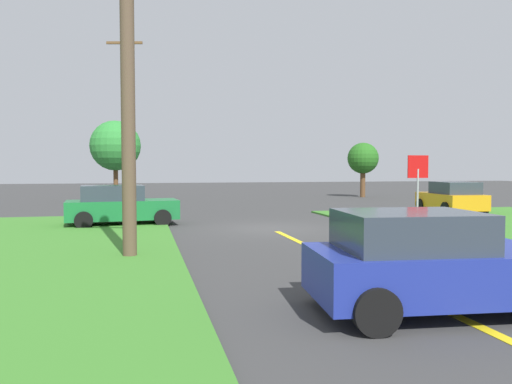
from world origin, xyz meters
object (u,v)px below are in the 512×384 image
(pine_tree_center, at_px, (363,159))
(stop_sign, at_px, (418,178))
(parked_car_near_building, at_px, (120,206))
(utility_pole_mid, at_px, (125,119))
(car_behind_on_main_road, at_px, (426,263))
(car_on_crossroad, at_px, (452,198))
(oak_tree_left, at_px, (115,146))
(utility_pole_near, at_px, (128,112))

(pine_tree_center, bearing_deg, stop_sign, -110.36)
(parked_car_near_building, height_order, pine_tree_center, pine_tree_center)
(utility_pole_mid, xyz_separation_m, pine_tree_center, (17.90, 10.30, -1.72))
(stop_sign, bearing_deg, car_behind_on_main_road, 59.00)
(car_on_crossroad, xyz_separation_m, oak_tree_left, (-17.05, 13.26, 3.04))
(utility_pole_near, height_order, utility_pole_mid, utility_pole_mid)
(parked_car_near_building, distance_m, car_behind_on_main_road, 14.39)
(pine_tree_center, bearing_deg, utility_pole_mid, -150.09)
(car_on_crossroad, distance_m, utility_pole_near, 18.24)
(stop_sign, distance_m, oak_tree_left, 22.60)
(utility_pole_mid, relative_size, oak_tree_left, 1.67)
(stop_sign, relative_size, car_on_crossroad, 0.69)
(car_on_crossroad, xyz_separation_m, utility_pole_mid, (-16.06, 3.85, 3.97))
(stop_sign, height_order, car_behind_on_main_road, stop_sign)
(car_on_crossroad, bearing_deg, utility_pole_mid, 81.90)
(car_behind_on_main_road, height_order, utility_pole_near, utility_pole_near)
(car_behind_on_main_road, relative_size, pine_tree_center, 0.92)
(parked_car_near_building, height_order, utility_pole_mid, utility_pole_mid)
(car_on_crossroad, height_order, utility_pole_mid, utility_pole_mid)
(car_behind_on_main_road, distance_m, pine_tree_center, 31.83)
(parked_car_near_building, bearing_deg, stop_sign, -28.98)
(utility_pole_near, xyz_separation_m, oak_tree_left, (-1.47, 22.29, 0.12))
(utility_pole_mid, bearing_deg, oak_tree_left, 96.02)
(utility_pole_near, bearing_deg, oak_tree_left, 93.77)
(parked_car_near_building, relative_size, car_behind_on_main_road, 1.12)
(parked_car_near_building, relative_size, car_on_crossroad, 1.12)
(utility_pole_near, relative_size, pine_tree_center, 1.68)
(utility_pole_near, bearing_deg, pine_tree_center, 53.06)
(utility_pole_mid, distance_m, pine_tree_center, 20.73)
(stop_sign, bearing_deg, utility_pole_near, 15.55)
(car_on_crossroad, bearing_deg, car_behind_on_main_road, 149.35)
(car_on_crossroad, bearing_deg, oak_tree_left, 57.51)
(utility_pole_mid, distance_m, oak_tree_left, 9.51)
(stop_sign, relative_size, car_behind_on_main_road, 0.69)
(oak_tree_left, distance_m, pine_tree_center, 18.93)
(oak_tree_left, bearing_deg, pine_tree_center, 2.69)
(parked_car_near_building, bearing_deg, utility_pole_mid, 84.23)
(oak_tree_left, bearing_deg, parked_car_near_building, -86.46)
(parked_car_near_building, relative_size, utility_pole_near, 0.61)
(stop_sign, height_order, car_on_crossroad, stop_sign)
(car_behind_on_main_road, distance_m, utility_pole_near, 8.11)
(utility_pole_mid, bearing_deg, car_on_crossroad, -13.49)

